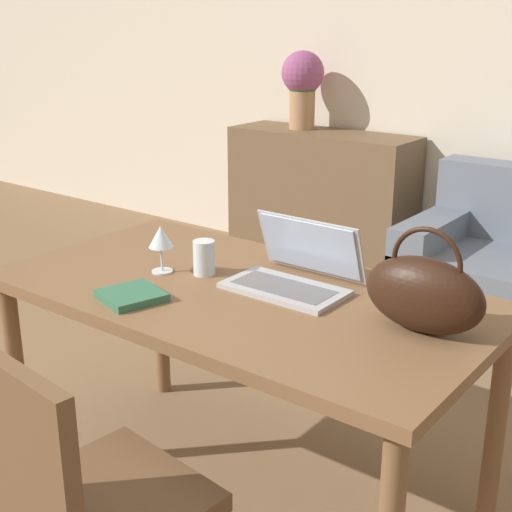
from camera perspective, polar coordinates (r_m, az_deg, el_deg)
wall_back at (r=4.27m, az=18.90°, el=14.86°), size 10.00×0.06×2.70m
dining_table at (r=2.25m, az=-1.24°, el=-4.60°), size 1.56×0.83×0.75m
chair at (r=1.82m, az=-14.14°, el=-18.07°), size 0.49×0.49×0.88m
sideboard at (r=4.60m, az=5.20°, el=4.45°), size 1.21×0.40×0.88m
laptop at (r=2.23m, az=3.28°, el=-1.01°), size 0.37×0.28×0.21m
drinking_glass at (r=2.33m, az=-4.18°, el=-0.13°), size 0.07×0.07×0.11m
wine_glass at (r=2.34m, az=-7.62°, el=1.38°), size 0.08×0.08×0.16m
handbag at (r=1.94m, az=13.29°, el=-2.92°), size 0.33×0.14×0.29m
flower_vase at (r=4.59m, az=3.75°, el=13.74°), size 0.27×0.27×0.48m
book at (r=2.16m, az=-9.92°, el=-3.13°), size 0.21×0.21×0.02m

